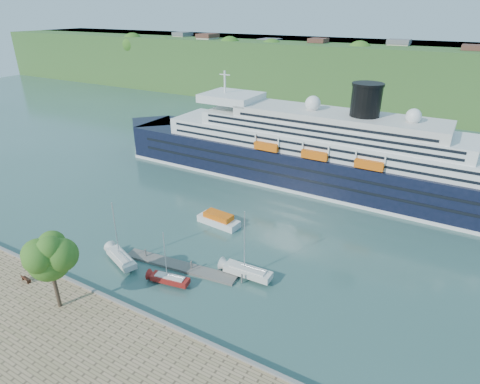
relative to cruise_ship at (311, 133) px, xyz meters
name	(u,v)px	position (x,y,z in m)	size (l,w,h in m)	color
ground	(108,302)	(-8.68, -53.28, -11.86)	(400.00, 400.00, 0.00)	#2B4D45
far_hillside	(370,74)	(-8.68, 91.72, 0.14)	(400.00, 50.00, 24.00)	#295020
quay_coping	(106,296)	(-8.68, -53.48, -10.71)	(220.00, 0.50, 0.30)	slate
cruise_ship	(311,133)	(0.00, 0.00, 0.00)	(105.66, 15.39, 23.73)	black
park_bench	(26,278)	(-21.31, -56.72, -10.32)	(1.70, 0.70, 1.09)	#452013
promenade_tree	(51,269)	(-12.64, -57.79, -4.90)	(7.20, 7.20, 11.93)	#3A691B
floating_pontoon	(180,266)	(-5.03, -41.77, -11.65)	(19.08, 2.33, 0.42)	#69645D
sailboat_white_near	(118,236)	(-13.64, -45.61, -6.77)	(7.89, 2.19, 10.20)	silver
sailboat_red	(168,260)	(-3.66, -45.84, -7.67)	(6.49, 1.80, 8.38)	maroon
sailboat_white_far	(248,248)	(5.52, -38.77, -6.54)	(8.24, 2.29, 10.65)	silver
tender_launch	(219,219)	(-7.08, -27.20, -10.71)	(8.38, 2.87, 2.31)	#E65F0D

